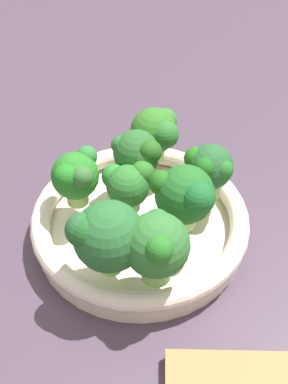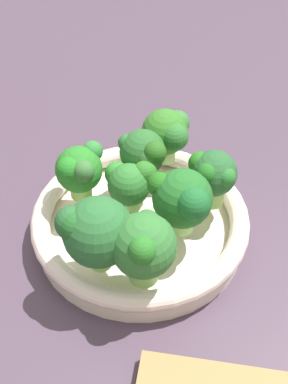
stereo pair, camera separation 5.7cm
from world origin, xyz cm
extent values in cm
cube|color=#453545|center=(0.00, 0.00, -1.25)|extent=(130.00, 130.00, 2.50)
cylinder|color=#EFDEC6|center=(0.89, -0.43, 0.86)|extent=(22.32, 22.32, 1.72)
torus|color=silver|center=(0.89, -0.43, 2.77)|extent=(23.25, 23.25, 2.10)
cylinder|color=#99CA6B|center=(-0.43, -4.63, 4.95)|extent=(2.62, 2.62, 2.26)
sphere|color=#216024|center=(-0.43, -4.63, 8.01)|extent=(5.96, 5.96, 5.96)
sphere|color=#1B5D29|center=(-1.59, -6.02, 9.28)|extent=(3.24, 3.24, 3.24)
sphere|color=#206019|center=(-0.31, -2.29, 9.23)|extent=(2.50, 2.50, 2.50)
cylinder|color=#A0D069|center=(-6.87, 1.45, 5.04)|extent=(2.09, 2.09, 2.44)
sphere|color=#265E2D|center=(-6.87, 1.45, 8.43)|extent=(6.67, 6.67, 6.67)
sphere|color=#245A2D|center=(-7.49, 3.64, 9.57)|extent=(3.23, 3.23, 3.23)
sphere|color=#1E5822|center=(-7.81, 3.12, 9.62)|extent=(3.15, 3.15, 3.15)
cylinder|color=#92C25A|center=(4.65, -6.72, 5.06)|extent=(2.68, 2.68, 2.48)
sphere|color=#25572B|center=(4.65, -6.72, 7.87)|extent=(4.83, 4.83, 4.83)
sphere|color=#1F5F1D|center=(3.27, -6.24, 8.90)|extent=(2.22, 2.22, 2.22)
sphere|color=#246626|center=(3.69, -8.09, 8.54)|extent=(2.10, 2.10, 2.10)
sphere|color=#22681B|center=(4.92, -5.19, 8.53)|extent=(2.51, 2.51, 2.51)
cylinder|color=#85C05A|center=(5.44, 1.18, 5.13)|extent=(2.16, 2.16, 2.63)
sphere|color=#275C27|center=(5.44, 1.18, 8.04)|extent=(4.91, 4.91, 4.91)
sphere|color=#28602B|center=(5.42, 2.84, 8.83)|extent=(2.03, 2.03, 2.03)
sphere|color=#2B5927|center=(4.12, -0.15, 8.37)|extent=(2.82, 2.82, 2.82)
sphere|color=#25581A|center=(4.27, -0.53, 9.34)|extent=(2.40, 2.40, 2.40)
cylinder|color=#7EB657|center=(-7.08, -2.90, 5.09)|extent=(2.79, 2.79, 2.54)
sphere|color=#2E6B2F|center=(-7.08, -2.90, 8.33)|extent=(6.07, 6.07, 6.07)
sphere|color=#2D662D|center=(-5.28, -2.66, 9.37)|extent=(2.44, 2.44, 2.44)
sphere|color=#2F7231|center=(-6.91, -1.02, 9.09)|extent=(2.70, 2.70, 2.70)
sphere|color=#246921|center=(-8.91, -3.37, 9.99)|extent=(2.49, 2.49, 2.49)
cylinder|color=#91C259|center=(1.36, 6.82, 4.86)|extent=(2.33, 2.33, 2.09)
sphere|color=#267222|center=(1.36, 6.82, 7.51)|extent=(4.96, 4.96, 4.96)
sphere|color=#217420|center=(-0.03, 7.20, 8.55)|extent=(2.73, 2.73, 2.73)
sphere|color=#33662F|center=(0.20, 5.63, 8.80)|extent=(2.23, 2.23, 2.23)
sphere|color=#2B7431|center=(3.23, 5.94, 8.72)|extent=(2.20, 2.20, 2.20)
cylinder|color=#96CD69|center=(1.33, 1.32, 4.65)|extent=(2.43, 2.43, 1.67)
sphere|color=#2B6C2B|center=(1.33, 1.32, 6.94)|extent=(4.46, 4.46, 4.46)
sphere|color=#2B792A|center=(2.24, 2.94, 7.20)|extent=(2.61, 2.61, 2.61)
sphere|color=#2B6921|center=(2.43, -0.17, 7.96)|extent=(2.61, 2.61, 2.61)
cylinder|color=#A2CB73|center=(9.88, 0.15, 4.88)|extent=(2.58, 2.58, 2.13)
sphere|color=#2F6C23|center=(9.88, 0.15, 7.65)|extent=(5.23, 5.23, 5.23)
sphere|color=#2A6629|center=(8.73, -1.42, 8.18)|extent=(3.12, 3.12, 3.12)
sphere|color=#316D2D|center=(11.14, -1.06, 8.24)|extent=(2.85, 2.85, 2.85)
camera|label=1|loc=(-38.98, -7.11, 46.45)|focal=52.36mm
camera|label=2|loc=(-37.65, -12.61, 46.45)|focal=52.36mm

